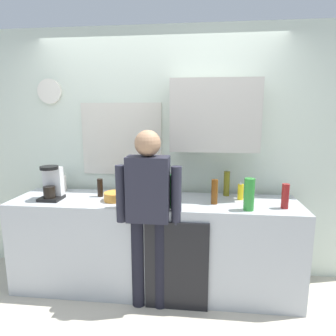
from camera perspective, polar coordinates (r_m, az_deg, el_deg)
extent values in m
plane|color=beige|center=(3.00, -3.55, -24.83)|extent=(8.00, 8.00, 0.00)
cube|color=#B2B7BC|center=(3.03, -2.64, -14.48)|extent=(2.75, 0.64, 0.91)
cube|color=black|center=(2.73, 1.64, -18.56)|extent=(0.56, 0.02, 0.82)
cube|color=silver|center=(3.19, -1.56, 2.73)|extent=(4.35, 0.10, 2.60)
cube|color=beige|center=(3.20, -8.96, 5.52)|extent=(0.86, 0.02, 0.76)
cube|color=#8CA5C6|center=(3.20, -8.93, 5.53)|extent=(0.80, 0.02, 0.70)
cube|color=#B7B2A8|center=(2.93, 8.96, 9.96)|extent=(0.84, 0.32, 0.68)
cylinder|color=silver|center=(3.47, -21.87, 13.57)|extent=(0.26, 0.03, 0.26)
cube|color=black|center=(3.08, -21.58, -5.45)|extent=(0.20, 0.20, 0.03)
cube|color=silver|center=(3.09, -21.26, -2.39)|extent=(0.18, 0.08, 0.28)
cylinder|color=black|center=(3.03, -21.93, -4.33)|extent=(0.11, 0.11, 0.11)
cylinder|color=black|center=(3.01, -21.97, 0.05)|extent=(0.17, 0.17, 0.03)
cylinder|color=brown|center=(2.74, 8.96, -4.56)|extent=(0.06, 0.06, 0.23)
cylinder|color=#195923|center=(2.59, 1.05, -4.52)|extent=(0.07, 0.07, 0.30)
cylinder|color=maroon|center=(2.79, 21.69, -5.07)|extent=(0.06, 0.06, 0.22)
cylinder|color=#2D8C33|center=(2.63, 15.39, -4.93)|extent=(0.09, 0.09, 0.28)
cylinder|color=black|center=(3.03, -12.97, -3.73)|extent=(0.06, 0.06, 0.18)
cylinder|color=olive|center=(3.04, 11.25, -2.96)|extent=(0.06, 0.06, 0.25)
cylinder|color=#B26647|center=(2.96, -1.31, -4.69)|extent=(0.08, 0.08, 0.09)
cylinder|color=orange|center=(2.88, -10.10, -5.42)|extent=(0.22, 0.22, 0.08)
cylinder|color=yellow|center=(2.94, 13.82, -4.50)|extent=(0.06, 0.06, 0.15)
cone|color=white|center=(2.92, 13.90, -2.80)|extent=(0.02, 0.02, 0.03)
cylinder|color=silver|center=(3.36, -20.20, -2.82)|extent=(0.14, 0.14, 0.17)
cylinder|color=black|center=(2.80, -5.77, -17.77)|extent=(0.12, 0.12, 0.82)
cylinder|color=black|center=(2.77, -1.51, -18.07)|extent=(0.12, 0.12, 0.82)
cube|color=#262633|center=(2.53, -3.84, -4.05)|extent=(0.36, 0.20, 0.56)
sphere|color=#A57A59|center=(2.46, -3.95, 4.79)|extent=(0.22, 0.22, 0.22)
cylinder|color=#262633|center=(2.59, -9.07, -4.92)|extent=(0.09, 0.09, 0.50)
cylinder|color=#262633|center=(2.51, 1.60, -5.31)|extent=(0.09, 0.09, 0.50)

